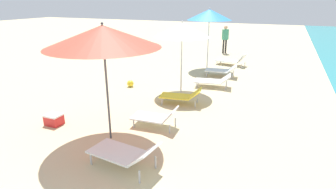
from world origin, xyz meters
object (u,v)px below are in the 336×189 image
object	(u,v)px
lounger_third_inland	(181,96)
person_walking_near	(225,36)
umbrella_farthest	(209,15)
lounger_farthest_shoreside	(232,60)
lounger_farthest_inland	(221,70)
lounger_third_shoreside	(213,80)
lounger_second_inland	(124,153)
beach_ball	(130,84)
cooler_box	(54,119)
umbrella_third	(182,30)
umbrella_second	(103,36)
lounger_second_shoreside	(156,117)

from	to	relation	value
lounger_third_inland	person_walking_near	xyz separation A→B (m)	(-0.65, 9.42, 0.77)
umbrella_farthest	lounger_farthest_shoreside	bearing A→B (deg)	49.73
umbrella_farthest	person_walking_near	xyz separation A→B (m)	(-0.10, 4.37, -1.52)
lounger_farthest_inland	lounger_third_shoreside	bearing A→B (deg)	85.98
lounger_third_shoreside	lounger_farthest_shoreside	xyz separation A→B (m)	(-0.06, 4.03, 0.01)
lounger_second_inland	lounger_farthest_shoreside	size ratio (longest dim) A/B	0.98
beach_ball	cooler_box	world-z (taller)	cooler_box
umbrella_third	beach_ball	world-z (taller)	umbrella_third
lounger_farthest_inland	lounger_second_inland	bearing A→B (deg)	82.11
lounger_third_inland	umbrella_second	bearing A→B (deg)	65.66
person_walking_near	beach_ball	distance (m)	8.74
lounger_second_inland	lounger_farthest_shoreside	distance (m)	10.02
lounger_third_inland	cooler_box	xyz separation A→B (m)	(-2.63, -2.86, -0.13)
lounger_third_shoreside	lounger_farthest_shoreside	size ratio (longest dim) A/B	0.92
umbrella_third	beach_ball	xyz separation A→B (m)	(-2.03, -0.22, -2.13)
umbrella_third	lounger_farthest_shoreside	world-z (taller)	umbrella_third
lounger_second_inland	umbrella_third	size ratio (longest dim) A/B	0.60
lounger_second_shoreside	umbrella_farthest	xyz separation A→B (m)	(-0.53, 6.91, 2.28)
lounger_second_inland	lounger_third_shoreside	bearing A→B (deg)	-86.29
beach_ball	person_walking_near	bearing A→B (deg)	77.83
lounger_third_shoreside	umbrella_third	bearing A→B (deg)	38.23
lounger_third_shoreside	lounger_farthest_inland	xyz separation A→B (m)	(-0.06, 1.65, 0.03)
lounger_farthest_shoreside	cooler_box	world-z (taller)	lounger_farthest_shoreside
umbrella_second	lounger_farthest_inland	world-z (taller)	umbrella_second
lounger_farthest_shoreside	person_walking_near	bearing A→B (deg)	-62.75
lounger_farthest_inland	beach_ball	distance (m)	4.13
lounger_farthest_shoreside	person_walking_near	size ratio (longest dim) A/B	0.91
cooler_box	lounger_third_inland	bearing A→B (deg)	47.39
umbrella_second	lounger_third_inland	world-z (taller)	umbrella_second
lounger_second_shoreside	lounger_third_shoreside	size ratio (longest dim) A/B	0.87
lounger_third_inland	umbrella_farthest	xyz separation A→B (m)	(-0.55, 5.05, 2.28)
lounger_second_inland	beach_ball	world-z (taller)	lounger_second_inland
lounger_third_shoreside	beach_ball	distance (m)	3.24
lounger_second_inland	lounger_third_inland	size ratio (longest dim) A/B	1.09
umbrella_third	umbrella_farthest	distance (m)	3.92
umbrella_third	lounger_third_shoreside	distance (m)	2.44
lounger_second_inland	beach_ball	size ratio (longest dim) A/B	5.85
lounger_farthest_inland	beach_ball	xyz separation A→B (m)	(-2.92, -2.92, -0.17)
umbrella_farthest	person_walking_near	bearing A→B (deg)	91.28
umbrella_third	lounger_third_shoreside	xyz separation A→B (m)	(0.95, 1.05, -1.99)
lounger_third_inland	beach_ball	bearing A→B (deg)	-29.89
lounger_third_shoreside	cooler_box	world-z (taller)	lounger_third_shoreside
lounger_farthest_inland	person_walking_near	bearing A→B (deg)	-85.25
lounger_second_inland	umbrella_third	xyz separation A→B (m)	(-0.66, 4.94, 1.92)
lounger_second_shoreside	person_walking_near	world-z (taller)	person_walking_near
umbrella_farthest	beach_ball	size ratio (longest dim) A/B	11.00
lounger_second_inland	lounger_third_inland	world-z (taller)	lounger_second_inland
lounger_second_shoreside	umbrella_third	world-z (taller)	umbrella_third
umbrella_third	cooler_box	distance (m)	5.02
lounger_third_shoreside	umbrella_second	bearing A→B (deg)	66.19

